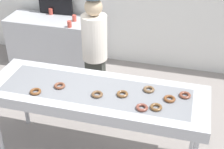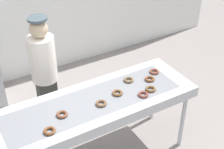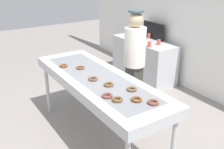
{
  "view_description": "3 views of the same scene",
  "coord_description": "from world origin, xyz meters",
  "views": [
    {
      "loc": [
        0.92,
        -2.74,
        2.98
      ],
      "look_at": [
        0.16,
        0.1,
        1.14
      ],
      "focal_mm": 51.58,
      "sensor_mm": 36.0,
      "label": 1
    },
    {
      "loc": [
        -1.28,
        -2.58,
        3.24
      ],
      "look_at": [
        0.34,
        0.16,
        1.14
      ],
      "focal_mm": 51.77,
      "sensor_mm": 36.0,
      "label": 2
    },
    {
      "loc": [
        2.78,
        -1.59,
        2.33
      ],
      "look_at": [
        0.34,
        0.0,
        1.13
      ],
      "focal_mm": 42.23,
      "sensor_mm": 36.0,
      "label": 3
    }
  ],
  "objects": [
    {
      "name": "chocolate_donut_7",
      "position": [
        -0.4,
        -0.05,
        0.99
      ],
      "size": [
        0.15,
        0.15,
        0.03
      ],
      "primitive_type": "torus",
      "rotation": [
        0.0,
        0.0,
        1.3
      ],
      "color": "brown",
      "rests_on": "fryer_conveyor"
    },
    {
      "name": "chocolate_donut_0",
      "position": [
        0.95,
        0.13,
        0.99
      ],
      "size": [
        0.17,
        0.17,
        0.03
      ],
      "primitive_type": "torus",
      "rotation": [
        0.0,
        0.0,
        2.56
      ],
      "color": "brown",
      "rests_on": "fryer_conveyor"
    },
    {
      "name": "chocolate_donut_8",
      "position": [
        0.68,
        -0.15,
        0.99
      ],
      "size": [
        0.16,
        0.16,
        0.03
      ],
      "primitive_type": "torus",
      "rotation": [
        0.0,
        0.0,
        2.01
      ],
      "color": "brown",
      "rests_on": "fryer_conveyor"
    },
    {
      "name": "worker_baker",
      "position": [
        -0.27,
        0.83,
        0.99
      ],
      "size": [
        0.33,
        0.33,
        1.75
      ],
      "rotation": [
        0.0,
        0.0,
        2.99
      ],
      "color": "#353731",
      "rests_on": "ground"
    },
    {
      "name": "chocolate_donut_1",
      "position": [
        0.31,
        -0.02,
        0.99
      ],
      "size": [
        0.13,
        0.13,
        0.03
      ],
      "primitive_type": "torus",
      "rotation": [
        0.0,
        0.0,
        3.07
      ],
      "color": "brown",
      "rests_on": "fryer_conveyor"
    },
    {
      "name": "chocolate_donut_3",
      "position": [
        0.55,
        -0.2,
        0.99
      ],
      "size": [
        0.13,
        0.13,
        0.03
      ],
      "primitive_type": "torus",
      "rotation": [
        0.0,
        0.0,
        1.5
      ],
      "color": "brown",
      "rests_on": "fryer_conveyor"
    },
    {
      "name": "fryer_conveyor",
      "position": [
        0.0,
        0.0,
        0.9
      ],
      "size": [
        2.44,
        0.8,
        0.98
      ],
      "color": "#B7BABF",
      "rests_on": "ground"
    },
    {
      "name": "chocolate_donut_6",
      "position": [
        0.56,
        0.14,
        0.99
      ],
      "size": [
        0.17,
        0.17,
        0.03
      ],
      "primitive_type": "torus",
      "rotation": [
        0.0,
        0.0,
        2.16
      ],
      "color": "brown",
      "rests_on": "fryer_conveyor"
    },
    {
      "name": "chocolate_donut_5",
      "position": [
        0.8,
        0.02,
        0.99
      ],
      "size": [
        0.15,
        0.15,
        0.03
      ],
      "primitive_type": "torus",
      "rotation": [
        0.0,
        0.0,
        1.78
      ],
      "color": "brown",
      "rests_on": "fryer_conveyor"
    },
    {
      "name": "chocolate_donut_4",
      "position": [
        -0.61,
        -0.22,
        0.99
      ],
      "size": [
        0.17,
        0.17,
        0.03
      ],
      "primitive_type": "torus",
      "rotation": [
        0.0,
        0.0,
        0.55
      ],
      "color": "brown",
      "rests_on": "fryer_conveyor"
    },
    {
      "name": "chocolate_donut_2",
      "position": [
        0.05,
        -0.1,
        0.99
      ],
      "size": [
        0.14,
        0.14,
        0.03
      ],
      "primitive_type": "torus",
      "rotation": [
        0.0,
        0.0,
        1.38
      ],
      "color": "brown",
      "rests_on": "fryer_conveyor"
    }
  ]
}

